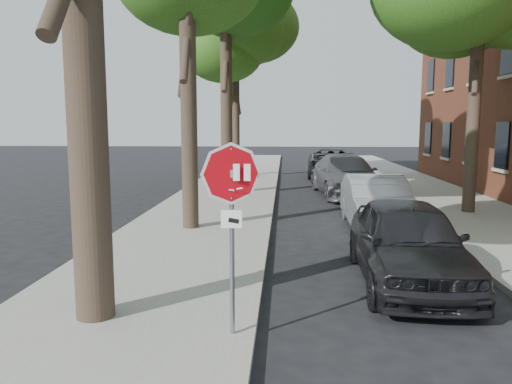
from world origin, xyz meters
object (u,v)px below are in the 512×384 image
Objects in this scene: car_a at (408,242)px; car_c at (346,176)px; stop_sign at (232,202)px; car_d at (331,163)px; car_b at (377,203)px; tree_far at (235,44)px.

car_c reaches higher than car_a.
car_a is 11.64m from car_c.
stop_sign is 0.46× the size of car_d.
car_a is 0.82× the size of car_d.
car_a is 1.01× the size of car_b.
car_b is at bearing -94.91° from car_c.
car_a is 19.01m from car_d.
car_d is (-0.00, 14.11, 0.03)m from car_b.
car_a is (2.99, 2.78, -1.16)m from stop_sign.
tree_far is 2.02× the size of car_a.
car_d is at bearing 81.40° from stop_sign.
car_a is at bearing -88.19° from car_d.
car_d is (5.32, 0.65, -6.43)m from tree_far.
car_d is (3.30, 21.78, -1.17)m from stop_sign.
tree_far is at bearing 95.46° from stop_sign.
stop_sign reaches higher than car_c.
stop_sign is 4.25m from car_a.
tree_far is at bearing -170.33° from car_d.
car_c is at bearing 90.96° from car_b.
tree_far is (-2.02, 21.14, 5.26)m from stop_sign.
tree_far reaches higher than stop_sign.
tree_far is at bearing 122.44° from car_c.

